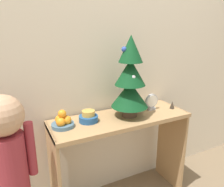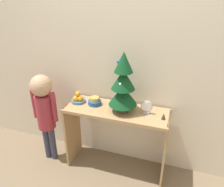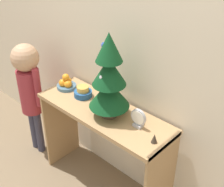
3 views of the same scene
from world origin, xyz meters
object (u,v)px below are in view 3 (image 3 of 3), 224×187
(mini_tree, at_px, (109,79))
(child_figure, at_px, (29,84))
(fruit_bowl, at_px, (66,84))
(desk_clock, at_px, (138,118))
(figurine, at_px, (154,138))
(singing_bowl, at_px, (83,92))

(mini_tree, height_order, child_figure, mini_tree)
(fruit_bowl, relative_size, child_figure, 0.14)
(desk_clock, bearing_deg, child_figure, -173.68)
(mini_tree, height_order, desk_clock, mini_tree)
(fruit_bowl, height_order, figurine, fruit_bowl)
(mini_tree, relative_size, figurine, 9.56)
(mini_tree, bearing_deg, singing_bowl, 172.53)
(fruit_bowl, bearing_deg, child_figure, -160.44)
(mini_tree, xyz_separation_m, figurine, (0.39, -0.02, -0.25))
(figurine, relative_size, child_figure, 0.06)
(fruit_bowl, relative_size, singing_bowl, 1.12)
(singing_bowl, distance_m, desk_clock, 0.54)
(mini_tree, bearing_deg, figurine, -3.46)
(child_figure, bearing_deg, desk_clock, 6.32)
(singing_bowl, relative_size, child_figure, 0.13)
(mini_tree, distance_m, figurine, 0.47)
(fruit_bowl, xyz_separation_m, singing_bowl, (0.18, 0.01, -0.00))
(figurine, bearing_deg, mini_tree, 176.54)
(fruit_bowl, distance_m, figurine, 0.89)
(mini_tree, distance_m, desk_clock, 0.31)
(desk_clock, bearing_deg, singing_bowl, 178.91)
(desk_clock, bearing_deg, fruit_bowl, 179.67)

